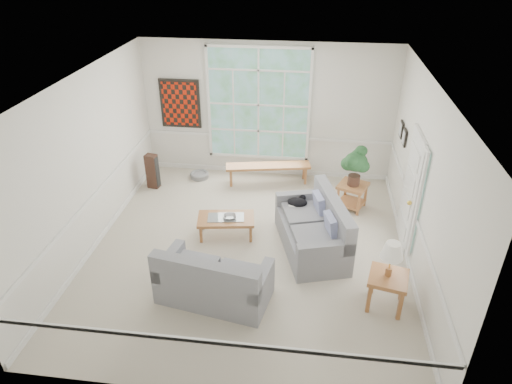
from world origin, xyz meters
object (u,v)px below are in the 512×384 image
Objects in this scene: loveseat_right at (312,225)px; loveseat_front at (214,274)px; end_table at (352,196)px; coffee_table at (226,226)px; side_table at (386,291)px.

loveseat_right reaches higher than loveseat_front.
loveseat_right is 3.37× the size of end_table.
coffee_table is 2.67m from end_table.
end_table reaches higher than coffee_table.
loveseat_right reaches higher than coffee_table.
loveseat_right is 1.09× the size of loveseat_front.
loveseat_right is at bearing -15.98° from coffee_table.
coffee_table is at bearing 156.22° from loveseat_right.
loveseat_right is 3.21× the size of side_table.
coffee_table is at bearing -151.10° from end_table.
side_table is at bearing -82.83° from end_table.
end_table is 2.82m from side_table.
end_table is (0.79, 1.49, -0.22)m from loveseat_right.
side_table is at bearing 13.70° from loveseat_front.
loveseat_front is 3.68m from end_table.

